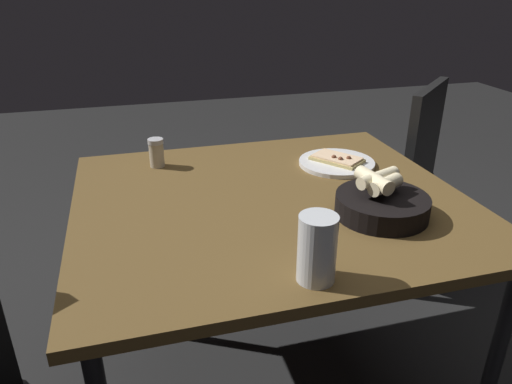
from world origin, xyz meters
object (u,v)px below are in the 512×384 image
object	(u,v)px
dining_table	(271,215)
pizza_plate	(337,162)
bread_basket	(382,203)
beer_glass	(317,253)
chair_far	(392,170)
pepper_shaker	(157,154)

from	to	relation	value
dining_table	pizza_plate	size ratio (longest dim) A/B	4.38
bread_basket	beer_glass	world-z (taller)	beer_glass
bread_basket	beer_glass	bearing A→B (deg)	-140.76
bread_basket	beer_glass	distance (m)	0.36
pizza_plate	bread_basket	size ratio (longest dim) A/B	1.02
dining_table	beer_glass	distance (m)	0.42
beer_glass	chair_far	bearing A→B (deg)	51.52
dining_table	pizza_plate	world-z (taller)	pizza_plate
pizza_plate	bread_basket	distance (m)	0.37
dining_table	chair_far	distance (m)	0.92
dining_table	pepper_shaker	distance (m)	0.45
pizza_plate	pepper_shaker	world-z (taller)	pepper_shaker
dining_table	bread_basket	bearing A→B (deg)	-35.83
chair_far	dining_table	bearing A→B (deg)	-143.23
dining_table	chair_far	bearing A→B (deg)	36.77
pizza_plate	pepper_shaker	distance (m)	0.60
pizza_plate	bread_basket	bearing A→B (deg)	-95.79
pepper_shaker	dining_table	bearing A→B (deg)	-48.80
dining_table	pepper_shaker	world-z (taller)	pepper_shaker
dining_table	beer_glass	world-z (taller)	beer_glass
pizza_plate	beer_glass	distance (m)	0.67
beer_glass	dining_table	bearing A→B (deg)	86.13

